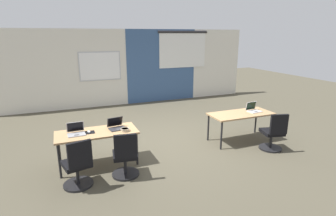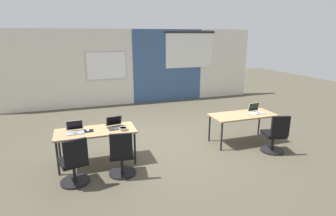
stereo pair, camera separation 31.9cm
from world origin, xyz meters
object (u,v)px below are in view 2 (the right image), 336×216
desk_near_left (96,133)px  chair_near_left_inner (122,157)px  laptop_near_left_inner (115,125)px  mouse_near_left_end (88,130)px  snack_bowl (123,129)px  chair_near_left_end (74,165)px  desk_near_right (243,117)px  chair_near_right_end (275,137)px  laptop_near_left_end (75,130)px  laptop_near_right_end (256,111)px

desk_near_left → chair_near_left_inner: (0.40, -0.70, -0.28)m
laptop_near_left_inner → chair_near_left_inner: (-0.01, -0.74, -0.39)m
mouse_near_left_end → snack_bowl: snack_bowl is taller
desk_near_left → chair_near_left_end: chair_near_left_end is taller
desk_near_left → mouse_near_left_end: size_ratio=14.83×
desk_near_left → snack_bowl: (0.54, -0.18, 0.10)m
desk_near_right → chair_near_left_end: (-3.94, -0.74, -0.28)m
chair_near_left_inner → desk_near_right: bearing=-159.2°
mouse_near_left_end → chair_near_left_end: size_ratio=0.12×
chair_near_right_end → chair_near_left_inner: size_ratio=1.00×
laptop_near_left_end → snack_bowl: size_ratio=1.93×
desk_near_right → laptop_near_left_inner: (-3.09, 0.04, 0.11)m
chair_near_left_inner → snack_bowl: bearing=-96.2°
desk_near_right → snack_bowl: size_ratio=9.01×
chair_near_right_end → laptop_near_left_inner: (-3.43, 0.82, 0.39)m
desk_near_right → laptop_near_left_end: laptop_near_left_end is taller
chair_near_right_end → chair_near_left_inner: 3.44m
desk_near_right → laptop_near_right_end: 0.41m
desk_near_right → laptop_near_left_inner: size_ratio=4.31×
mouse_near_left_end → laptop_near_left_inner: bearing=3.3°
chair_near_right_end → chair_near_left_end: (-4.28, 0.04, 0.00)m
desk_near_left → laptop_near_left_end: bearing=178.6°
mouse_near_left_end → snack_bowl: (0.69, -0.18, 0.01)m
desk_near_left → laptop_near_left_inner: bearing=5.1°
chair_near_right_end → laptop_near_left_inner: bearing=0.3°
laptop_near_right_end → chair_near_left_inner: 3.58m
desk_near_left → laptop_near_left_inner: 0.43m
laptop_near_left_inner → chair_near_left_end: bearing=-146.0°
snack_bowl → chair_near_left_inner: bearing=-104.2°
laptop_near_left_end → mouse_near_left_end: size_ratio=3.18×
chair_near_right_end → laptop_near_left_end: 4.32m
chair_near_left_end → laptop_near_left_inner: size_ratio=2.48×
snack_bowl → chair_near_left_end: bearing=-150.0°
desk_near_right → chair_near_left_inner: chair_near_left_inner is taller
laptop_near_left_end → chair_near_left_end: size_ratio=0.37×
laptop_near_right_end → chair_near_left_inner: size_ratio=0.39×
desk_near_right → desk_near_left: bearing=180.0°
laptop_near_right_end → snack_bowl: (-3.35, -0.20, -0.01)m
desk_near_right → mouse_near_left_end: bearing=179.9°
desk_near_left → chair_near_left_end: size_ratio=1.74×
laptop_near_right_end → chair_near_right_end: (-0.05, -0.81, -0.39)m
laptop_near_left_end → chair_near_left_end: bearing=-96.2°
laptop_near_left_end → chair_near_left_inner: laptop_near_left_end is taller
laptop_near_left_inner → laptop_near_right_end: bearing=-8.7°
desk_near_right → snack_bowl: (-2.96, -0.18, 0.10)m
laptop_near_left_inner → desk_near_left: bearing=176.6°
laptop_near_right_end → snack_bowl: laptop_near_right_end is taller
desk_near_left → laptop_near_left_inner: (0.41, 0.04, 0.11)m
desk_near_right → mouse_near_left_end: (-3.65, 0.00, 0.08)m
chair_near_left_inner → chair_near_right_end: bearing=-173.3°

